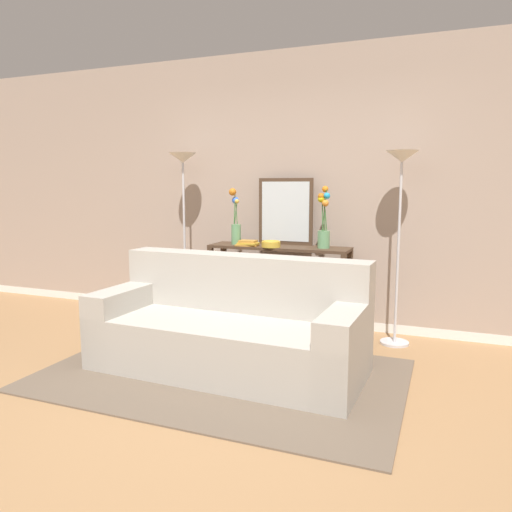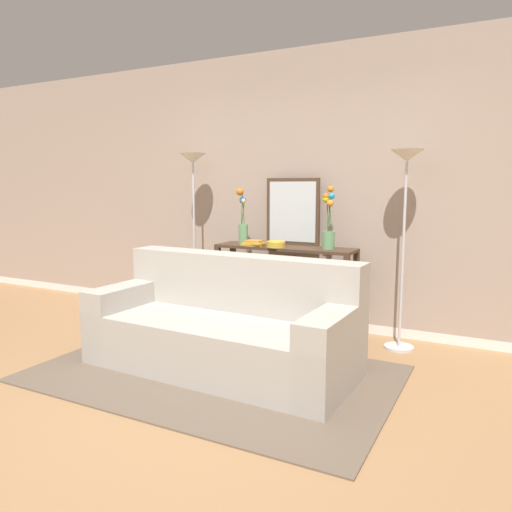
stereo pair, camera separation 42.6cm
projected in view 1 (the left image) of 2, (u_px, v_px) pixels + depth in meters
The scene contains 13 objects.
ground_plane at pixel (191, 417), 3.08m from camera, with size 16.00×16.00×0.02m, color #9E754C.
back_wall at pixel (299, 191), 5.03m from camera, with size 12.00×0.15×2.78m.
area_rug at pixel (222, 375), 3.73m from camera, with size 2.71×1.72×0.01m.
couch at pixel (230, 330), 3.84m from camera, with size 2.13×0.95×0.88m.
console_table at pixel (279, 272), 4.86m from camera, with size 1.41×0.36×0.85m.
floor_lamp_left at pixel (183, 190), 5.08m from camera, with size 0.28×0.28×1.77m.
floor_lamp_right at pixel (401, 194), 4.29m from camera, with size 0.28×0.28×1.74m.
wall_mirror at pixel (285, 212), 4.91m from camera, with size 0.57×0.02×0.67m.
vase_tall_flowers at pixel (236, 222), 4.94m from camera, with size 0.12×0.11×0.57m.
vase_short_flowers at pixel (324, 225), 4.63m from camera, with size 0.12×0.13×0.59m.
fruit_bowl at pixel (271, 244), 4.73m from camera, with size 0.18×0.18×0.06m.
book_stack at pixel (248, 243), 4.83m from camera, with size 0.23×0.16×0.06m.
book_row_under_console at pixel (245, 320), 5.07m from camera, with size 0.41×0.16×0.13m.
Camera 1 is at (1.45, -2.55, 1.44)m, focal length 34.28 mm.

